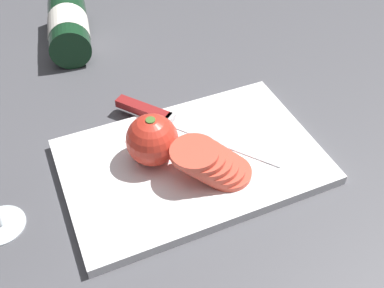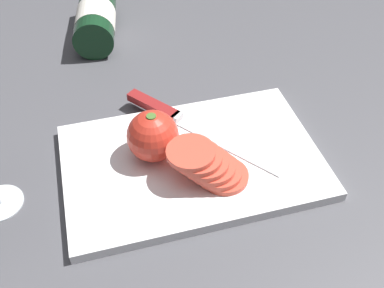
{
  "view_description": "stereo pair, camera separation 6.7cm",
  "coord_description": "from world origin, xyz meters",
  "px_view_note": "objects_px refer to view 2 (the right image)",
  "views": [
    {
      "loc": [
        0.27,
        0.47,
        0.52
      ],
      "look_at": [
        0.08,
        0.03,
        0.05
      ],
      "focal_mm": 42.0,
      "sensor_mm": 36.0,
      "label": 1
    },
    {
      "loc": [
        0.21,
        0.49,
        0.52
      ],
      "look_at": [
        0.08,
        0.03,
        0.05
      ],
      "focal_mm": 42.0,
      "sensor_mm": 36.0,
      "label": 2
    }
  ],
  "objects_px": {
    "whole_tomato": "(153,136)",
    "tomato_slice_stack_near": "(208,164)",
    "knife": "(168,114)",
    "wine_bottle": "(96,16)"
  },
  "relations": [
    {
      "from": "wine_bottle",
      "to": "knife",
      "type": "relative_size",
      "value": 1.24
    },
    {
      "from": "knife",
      "to": "tomato_slice_stack_near",
      "type": "xyz_separation_m",
      "value": [
        -0.03,
        0.15,
        0.02
      ]
    },
    {
      "from": "wine_bottle",
      "to": "knife",
      "type": "distance_m",
      "value": 0.34
    },
    {
      "from": "whole_tomato",
      "to": "knife",
      "type": "xyz_separation_m",
      "value": [
        -0.04,
        -0.08,
        -0.03
      ]
    },
    {
      "from": "wine_bottle",
      "to": "whole_tomato",
      "type": "distance_m",
      "value": 0.41
    },
    {
      "from": "tomato_slice_stack_near",
      "to": "wine_bottle",
      "type": "bearing_deg",
      "value": -77.44
    },
    {
      "from": "knife",
      "to": "tomato_slice_stack_near",
      "type": "height_order",
      "value": "tomato_slice_stack_near"
    },
    {
      "from": "whole_tomato",
      "to": "knife",
      "type": "relative_size",
      "value": 0.32
    },
    {
      "from": "whole_tomato",
      "to": "tomato_slice_stack_near",
      "type": "xyz_separation_m",
      "value": [
        -0.07,
        0.07,
        -0.01
      ]
    },
    {
      "from": "whole_tomato",
      "to": "tomato_slice_stack_near",
      "type": "distance_m",
      "value": 0.09
    }
  ]
}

